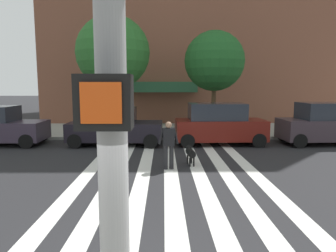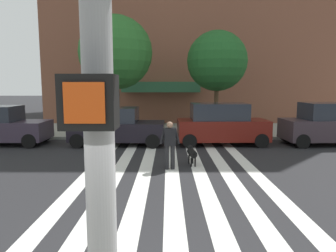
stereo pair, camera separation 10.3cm
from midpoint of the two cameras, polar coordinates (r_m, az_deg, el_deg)
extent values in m
plane|color=#232326|center=(9.74, -2.89, -9.47)|extent=(160.00, 160.00, 0.00)
cube|color=#96998F|center=(19.26, -1.85, -0.79)|extent=(80.00, 6.00, 0.15)
cube|color=silver|center=(10.05, -15.46, -9.17)|extent=(0.45, 12.89, 0.01)
cube|color=silver|center=(9.86, -10.33, -9.34)|extent=(0.45, 12.89, 0.01)
cube|color=silver|center=(9.76, -5.04, -9.43)|extent=(0.45, 12.89, 0.01)
cube|color=silver|center=(9.73, 0.33, -9.44)|extent=(0.45, 12.89, 0.01)
cube|color=silver|center=(9.79, 5.67, -9.38)|extent=(0.45, 12.89, 0.01)
cube|color=silver|center=(9.93, 10.90, -9.23)|extent=(0.45, 12.89, 0.01)
cube|color=silver|center=(10.15, 15.95, -9.02)|extent=(0.45, 12.89, 0.01)
cube|color=#2B603F|center=(21.46, -1.95, 7.23)|extent=(5.29, 1.60, 0.70)
cylinder|color=gray|center=(1.83, -12.16, 14.12)|extent=(0.18, 0.18, 5.80)
cube|color=black|center=(1.62, -13.25, 4.35)|extent=(0.28, 0.18, 0.28)
cube|color=#E54C14|center=(1.53, -14.06, 4.15)|extent=(0.20, 0.01, 0.20)
cylinder|color=black|center=(17.00, -22.53, -1.59)|extent=(0.66, 0.22, 0.66)
cylinder|color=black|center=(15.43, -24.89, -2.58)|extent=(0.66, 0.22, 0.66)
cube|color=black|center=(15.07, -9.80, -0.89)|extent=(4.47, 2.03, 0.85)
cube|color=#232833|center=(15.01, -10.53, 2.05)|extent=(2.24, 1.75, 0.70)
cylinder|color=black|center=(15.79, -2.99, -1.68)|extent=(0.66, 0.23, 0.66)
cylinder|color=black|center=(14.04, -3.43, -2.83)|extent=(0.66, 0.23, 0.66)
cylinder|color=black|center=(16.37, -15.21, -1.61)|extent=(0.66, 0.23, 0.66)
cylinder|color=black|center=(14.69, -17.07, -2.69)|extent=(0.66, 0.23, 0.66)
cube|color=#621710|center=(15.11, 9.38, -0.64)|extent=(4.32, 1.94, 0.96)
cube|color=#232833|center=(14.98, 8.81, 2.67)|extent=(2.68, 1.68, 0.79)
cylinder|color=black|center=(16.38, 14.44, -1.58)|extent=(0.67, 0.24, 0.66)
cylinder|color=black|center=(14.81, 16.29, -2.58)|extent=(0.67, 0.24, 0.66)
cylinder|color=black|center=(15.75, 2.82, -1.70)|extent=(0.67, 0.24, 0.66)
cylinder|color=black|center=(14.11, 3.42, -2.78)|extent=(0.67, 0.24, 0.66)
cube|color=#382C33|center=(16.78, 26.80, -0.52)|extent=(4.29, 2.05, 0.98)
cube|color=#232833|center=(16.61, 26.47, 2.51)|extent=(2.09, 1.74, 0.80)
cylinder|color=black|center=(16.88, 20.45, -1.55)|extent=(0.67, 0.24, 0.66)
cylinder|color=black|center=(15.32, 23.00, -2.55)|extent=(0.67, 0.24, 0.66)
cylinder|color=#4C3823|center=(17.46, -10.09, 4.08)|extent=(0.33, 0.33, 3.38)
sphere|color=#286628|center=(17.53, -10.31, 13.24)|extent=(4.02, 4.02, 4.02)
cylinder|color=#4C3823|center=(17.72, 8.25, 3.77)|extent=(0.25, 0.25, 3.14)
sphere|color=#1E5623|center=(17.74, 8.41, 11.82)|extent=(3.35, 3.35, 3.35)
cylinder|color=black|center=(10.53, -0.73, -5.85)|extent=(0.17, 0.17, 0.82)
cylinder|color=black|center=(10.55, 0.36, -5.82)|extent=(0.17, 0.17, 0.82)
cube|color=black|center=(10.40, -0.19, -2.03)|extent=(0.40, 0.28, 0.60)
cylinder|color=black|center=(10.37, -1.50, -1.89)|extent=(0.23, 0.11, 0.57)
cylinder|color=black|center=(10.43, 1.12, -1.84)|extent=(0.23, 0.11, 0.57)
sphere|color=#936B51|center=(10.34, -0.19, 0.22)|extent=(0.24, 0.24, 0.22)
cylinder|color=black|center=(11.10, 3.95, -4.97)|extent=(0.33, 0.65, 0.26)
sphere|color=black|center=(11.45, 3.57, -4.06)|extent=(0.22, 0.22, 0.20)
cylinder|color=black|center=(10.69, 4.39, -5.18)|extent=(0.06, 0.24, 0.16)
cylinder|color=black|center=(11.36, 3.37, -6.17)|extent=(0.06, 0.06, 0.32)
cylinder|color=black|center=(11.38, 4.07, -6.14)|extent=(0.06, 0.06, 0.32)
cylinder|color=black|center=(10.94, 3.80, -6.71)|extent=(0.06, 0.06, 0.32)
cylinder|color=black|center=(10.97, 4.52, -6.68)|extent=(0.06, 0.06, 0.32)
camera|label=1|loc=(0.05, -90.30, -0.04)|focal=32.94mm
camera|label=2|loc=(0.05, 89.70, 0.04)|focal=32.94mm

